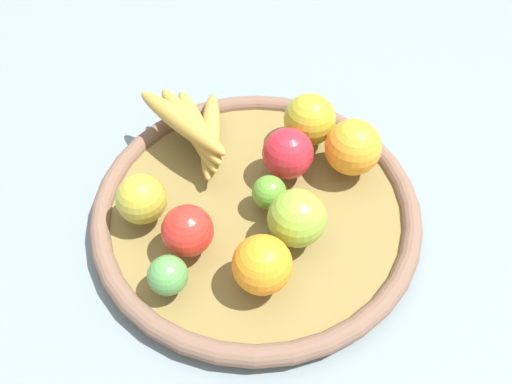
{
  "coord_description": "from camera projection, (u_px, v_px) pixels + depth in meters",
  "views": [
    {
      "loc": [
        -0.44,
        -0.09,
        0.61
      ],
      "look_at": [
        0.0,
        0.0,
        0.06
      ],
      "focal_mm": 37.31,
      "sensor_mm": 36.0,
      "label": 1
    }
  ],
  "objects": [
    {
      "name": "apple_4",
      "position": [
        288.0,
        153.0,
        0.73
      ],
      "size": [
        0.1,
        0.1,
        0.07
      ],
      "primitive_type": "sphere",
      "rotation": [
        0.0,
        0.0,
        5.22
      ],
      "color": "red",
      "rests_on": "basket"
    },
    {
      "name": "apple_1",
      "position": [
        310.0,
        120.0,
        0.77
      ],
      "size": [
        0.1,
        0.1,
        0.08
      ],
      "primitive_type": "sphere",
      "rotation": [
        0.0,
        0.0,
        1.16
      ],
      "color": "#A69A25",
      "rests_on": "basket"
    },
    {
      "name": "orange_0",
      "position": [
        353.0,
        147.0,
        0.73
      ],
      "size": [
        0.08,
        0.08,
        0.08
      ],
      "primitive_type": "sphere",
      "rotation": [
        0.0,
        0.0,
        4.73
      ],
      "color": "orange",
      "rests_on": "basket"
    },
    {
      "name": "banana_bunch",
      "position": [
        195.0,
        128.0,
        0.77
      ],
      "size": [
        0.18,
        0.17,
        0.07
      ],
      "color": "#B1863B",
      "rests_on": "basket"
    },
    {
      "name": "basket",
      "position": [
        256.0,
        209.0,
        0.74
      ],
      "size": [
        0.45,
        0.45,
        0.04
      ],
      "color": "olive",
      "rests_on": "ground_plane"
    },
    {
      "name": "ground_plane",
      "position": [
        256.0,
        217.0,
        0.75
      ],
      "size": [
        2.4,
        2.4,
        0.0
      ],
      "primitive_type": "plane",
      "color": "slate",
      "rests_on": "ground"
    },
    {
      "name": "apple_2",
      "position": [
        297.0,
        218.0,
        0.66
      ],
      "size": [
        0.1,
        0.1,
        0.07
      ],
      "primitive_type": "sphere",
      "rotation": [
        0.0,
        0.0,
        3.8
      ],
      "color": "#89B134",
      "rests_on": "basket"
    },
    {
      "name": "lime_1",
      "position": [
        168.0,
        275.0,
        0.62
      ],
      "size": [
        0.07,
        0.07,
        0.05
      ],
      "primitive_type": "sphere",
      "rotation": [
        0.0,
        0.0,
        3.75
      ],
      "color": "#529145",
      "rests_on": "basket"
    },
    {
      "name": "apple_3",
      "position": [
        188.0,
        231.0,
        0.65
      ],
      "size": [
        0.07,
        0.07,
        0.07
      ],
      "primitive_type": "sphere",
      "rotation": [
        0.0,
        0.0,
        2.99
      ],
      "color": "red",
      "rests_on": "basket"
    },
    {
      "name": "orange_1",
      "position": [
        262.0,
        265.0,
        0.62
      ],
      "size": [
        0.08,
        0.08,
        0.07
      ],
      "primitive_type": "sphere",
      "rotation": [
        0.0,
        0.0,
        1.39
      ],
      "color": "orange",
      "rests_on": "basket"
    },
    {
      "name": "lime_0",
      "position": [
        270.0,
        190.0,
        0.71
      ],
      "size": [
        0.06,
        0.06,
        0.05
      ],
      "primitive_type": "sphere",
      "rotation": [
        0.0,
        0.0,
        4.48
      ],
      "color": "#58972B",
      "rests_on": "basket"
    },
    {
      "name": "apple_0",
      "position": [
        141.0,
        199.0,
        0.68
      ],
      "size": [
        0.09,
        0.09,
        0.07
      ],
      "primitive_type": "sphere",
      "rotation": [
        0.0,
        0.0,
        2.22
      ],
      "color": "#A99E2E",
      "rests_on": "basket"
    }
  ]
}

